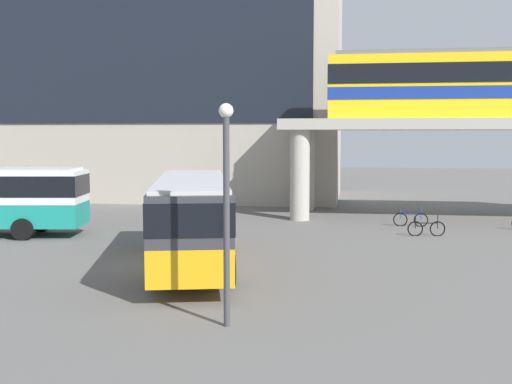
% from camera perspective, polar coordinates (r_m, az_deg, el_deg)
% --- Properties ---
extents(ground_plane, '(120.00, 120.00, 0.00)m').
position_cam_1_polar(ground_plane, '(33.38, -3.30, -3.07)').
color(ground_plane, '#605E5B').
extents(station_building, '(31.55, 12.46, 20.52)m').
position_cam_1_polar(station_building, '(50.88, -10.87, 11.29)').
color(station_building, '#B2A899').
rests_on(station_building, ground_plane).
extents(train, '(19.49, 2.96, 3.84)m').
position_cam_1_polar(train, '(38.72, 21.28, 9.03)').
color(train, yellow).
rests_on(train, elevated_platform).
extents(bus_main, '(5.08, 11.33, 3.22)m').
position_cam_1_polar(bus_main, '(23.10, -5.76, -1.81)').
color(bus_main, orange).
rests_on(bus_main, ground_plane).
extents(bicycle_black, '(1.78, 0.31, 1.04)m').
position_cam_1_polar(bicycle_black, '(31.10, 15.05, -3.18)').
color(bicycle_black, black).
rests_on(bicycle_black, ground_plane).
extents(bicycle_blue, '(1.79, 0.06, 1.04)m').
position_cam_1_polar(bicycle_blue, '(34.16, 13.71, -2.41)').
color(bicycle_blue, black).
rests_on(bicycle_blue, ground_plane).
extents(pedestrian_waiting_near_stop, '(0.44, 0.48, 1.84)m').
position_cam_1_polar(pedestrian_waiting_near_stop, '(35.62, -5.63, -1.15)').
color(pedestrian_waiting_near_stop, gray).
rests_on(pedestrian_waiting_near_stop, ground_plane).
extents(lamp_post, '(0.36, 0.36, 5.56)m').
position_cam_1_polar(lamp_post, '(15.66, -2.67, -0.21)').
color(lamp_post, '#3F3F44').
rests_on(lamp_post, ground_plane).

